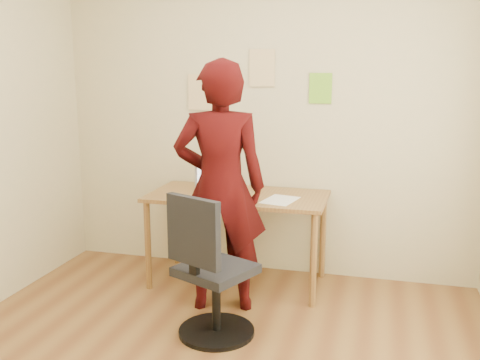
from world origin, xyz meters
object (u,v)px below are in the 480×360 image
(desk, at_px, (238,205))
(laptop, at_px, (214,187))
(phone, at_px, (247,201))
(office_chair, at_px, (210,277))
(person, at_px, (220,187))

(desk, height_order, laptop, laptop)
(phone, bearing_deg, laptop, 137.54)
(laptop, height_order, office_chair, laptop)
(office_chair, distance_m, person, 0.68)
(phone, height_order, person, person)
(desk, distance_m, office_chair, 0.96)
(desk, bearing_deg, office_chair, -85.86)
(phone, bearing_deg, office_chair, -104.80)
(laptop, relative_size, office_chair, 0.40)
(laptop, xyz_separation_m, phone, (0.32, -0.20, -0.05))
(person, bearing_deg, desk, -105.87)
(desk, relative_size, person, 0.78)
(office_chair, height_order, person, person)
(desk, bearing_deg, person, -90.53)
(phone, bearing_deg, person, -128.31)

